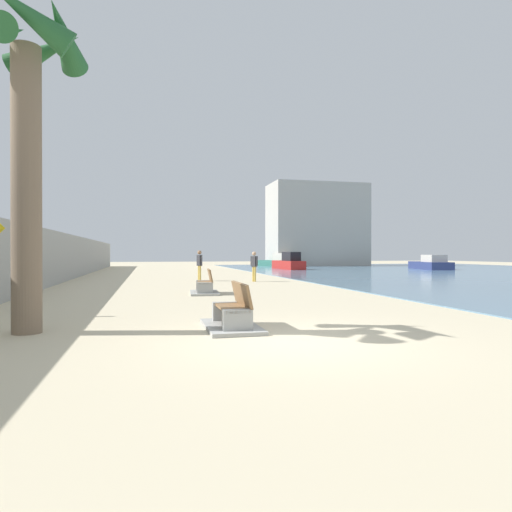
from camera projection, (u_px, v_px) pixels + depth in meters
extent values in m
plane|color=beige|center=(194.00, 281.00, 25.81)|extent=(120.00, 120.00, 0.00)
cube|color=#9E9E99|center=(53.00, 258.00, 24.05)|extent=(0.80, 64.00, 2.74)
cylinder|color=#7A6651|center=(26.00, 190.00, 9.05)|extent=(0.57, 0.57, 5.77)
cone|color=#235B2D|center=(64.00, 36.00, 9.10)|extent=(0.79, 1.77, 1.18)
cone|color=#235B2D|center=(45.00, 52.00, 9.78)|extent=(1.80, 0.99, 1.15)
cone|color=#235B2D|center=(29.00, 15.00, 8.44)|extent=(1.77, 1.05, 1.30)
cube|color=#9E9E99|center=(237.00, 322.00, 8.97)|extent=(0.60, 0.20, 0.50)
cube|color=#9E9E99|center=(226.00, 313.00, 10.33)|extent=(0.60, 0.20, 0.50)
cube|color=olive|center=(231.00, 307.00, 9.65)|extent=(0.50, 1.60, 0.06)
cube|color=olive|center=(242.00, 294.00, 9.70)|extent=(0.16, 1.60, 0.50)
cube|color=#9E9E99|center=(231.00, 327.00, 9.65)|extent=(1.10, 2.10, 0.08)
cube|color=#9E9E99|center=(205.00, 289.00, 17.20)|extent=(0.61, 0.25, 0.50)
cube|color=#9E9E99|center=(204.00, 286.00, 18.59)|extent=(0.61, 0.25, 0.50)
cube|color=olive|center=(204.00, 282.00, 17.89)|extent=(0.63, 1.63, 0.06)
cube|color=olive|center=(210.00, 275.00, 17.93)|extent=(0.29, 1.61, 0.50)
cube|color=#9E9E99|center=(204.00, 293.00, 17.90)|extent=(1.26, 2.18, 0.08)
cylinder|color=gold|center=(253.00, 274.00, 25.55)|extent=(0.12, 0.12, 0.85)
cylinder|color=gold|center=(255.00, 274.00, 25.46)|extent=(0.12, 0.12, 0.85)
cube|color=#333338|center=(254.00, 261.00, 25.50)|extent=(0.33, 0.37, 0.60)
sphere|color=tan|center=(254.00, 254.00, 25.50)|extent=(0.23, 0.23, 0.23)
cylinder|color=#333338|center=(251.00, 261.00, 25.65)|extent=(0.09, 0.09, 0.54)
cylinder|color=#333338|center=(257.00, 261.00, 25.35)|extent=(0.09, 0.09, 0.54)
cylinder|color=gold|center=(200.00, 273.00, 26.08)|extent=(0.12, 0.12, 0.88)
cylinder|color=gold|center=(199.00, 273.00, 26.18)|extent=(0.12, 0.12, 0.88)
cube|color=#333338|center=(199.00, 260.00, 26.13)|extent=(0.31, 0.37, 0.63)
sphere|color=#936B4C|center=(199.00, 252.00, 26.13)|extent=(0.24, 0.24, 0.24)
cylinder|color=#333338|center=(202.00, 260.00, 25.96)|extent=(0.09, 0.09, 0.56)
cylinder|color=#333338|center=(197.00, 260.00, 26.30)|extent=(0.09, 0.09, 0.56)
cube|color=red|center=(288.00, 265.00, 44.37)|extent=(1.89, 5.44, 0.83)
cube|color=black|center=(291.00, 256.00, 43.60)|extent=(1.23, 2.42, 0.86)
cube|color=navy|center=(430.00, 265.00, 44.13)|extent=(3.40, 6.41, 0.73)
cube|color=beige|center=(434.00, 258.00, 43.21)|extent=(2.04, 2.94, 0.69)
cube|color=#337060|center=(279.00, 263.00, 53.71)|extent=(3.99, 6.32, 0.72)
cube|color=beige|center=(284.00, 257.00, 52.96)|extent=(2.17, 2.96, 0.86)
cylinder|color=silver|center=(277.00, 238.00, 53.93)|extent=(0.12, 0.12, 5.43)
cube|color=#ADAAA3|center=(317.00, 225.00, 57.27)|extent=(12.00, 6.00, 10.32)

